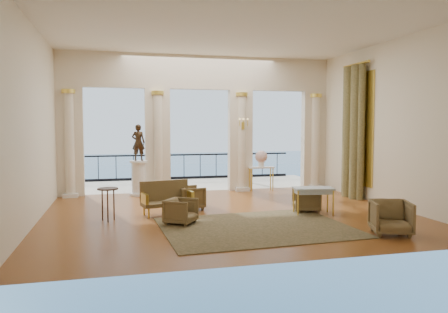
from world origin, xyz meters
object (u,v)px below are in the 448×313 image
object	(u,v)px
armchair_b	(391,216)
armchair_d	(190,197)
statue	(138,142)
side_table	(108,193)
settee	(166,198)
armchair_a	(181,210)
armchair_c	(306,199)
game_table	(313,190)
pedestal	(139,179)
console_table	(261,171)

from	to	relation	value
armchair_b	armchair_d	bearing A→B (deg)	154.19
statue	side_table	bearing A→B (deg)	93.74
armchair_d	settee	distance (m)	0.81
armchair_d	statue	xyz separation A→B (m)	(-1.19, 2.68, 1.34)
armchair_a	armchair_c	size ratio (longest dim) A/B	0.95
armchair_c	settee	bearing A→B (deg)	-84.31
game_table	statue	size ratio (longest dim) A/B	0.91
armchair_c	settee	xyz separation A→B (m)	(-3.53, 0.55, 0.08)
armchair_d	statue	distance (m)	3.23
pedestal	settee	bearing A→B (deg)	-80.61
pedestal	statue	bearing A→B (deg)	0.00
armchair_a	settee	bearing A→B (deg)	43.71
settee	side_table	world-z (taller)	settee
armchair_c	console_table	world-z (taller)	console_table
game_table	side_table	world-z (taller)	side_table
game_table	pedestal	xyz separation A→B (m)	(-4.08, 4.02, -0.06)
armchair_b	armchair_c	world-z (taller)	armchair_b
settee	side_table	xyz separation A→B (m)	(-1.40, -0.50, 0.25)
armchair_d	statue	world-z (taller)	statue
statue	armchair_d	bearing A→B (deg)	131.34
statue	armchair_c	bearing A→B (deg)	155.22
armchair_b	settee	size ratio (longest dim) A/B	0.57
game_table	console_table	xyz separation A→B (m)	(0.01, 4.07, 0.08)
armchair_b	console_table	world-z (taller)	console_table
armchair_d	pedestal	size ratio (longest dim) A/B	0.62
armchair_c	armchair_b	bearing A→B (deg)	28.52
settee	side_table	size ratio (longest dim) A/B	1.73
armchair_b	statue	world-z (taller)	statue
armchair_a	pedestal	distance (m)	4.40
armchair_a	statue	world-z (taller)	statue
armchair_c	game_table	distance (m)	0.44
armchair_c	console_table	bearing A→B (deg)	-166.24
armchair_d	pedestal	bearing A→B (deg)	10.82
pedestal	armchair_c	bearing A→B (deg)	-42.18
armchair_d	armchair_a	bearing A→B (deg)	150.71
game_table	armchair_a	bearing A→B (deg)	-165.16
console_table	side_table	world-z (taller)	console_table
settee	console_table	bearing A→B (deg)	29.47
armchair_c	settee	size ratio (longest dim) A/B	0.50
armchair_b	armchair_c	size ratio (longest dim) A/B	1.15
statue	console_table	size ratio (longest dim) A/B	1.34
game_table	console_table	bearing A→B (deg)	99.28
armchair_d	settee	bearing A→B (deg)	110.06
statue	console_table	xyz separation A→B (m)	(4.10, 0.05, -1.01)
pedestal	console_table	world-z (taller)	pedestal
armchair_c	game_table	xyz separation A→B (m)	(0.03, -0.35, 0.26)
statue	side_table	xyz separation A→B (m)	(-0.88, -3.63, -1.02)
game_table	armchair_b	bearing A→B (deg)	-65.17
armchair_d	pedestal	distance (m)	2.94
settee	pedestal	size ratio (longest dim) A/B	1.21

